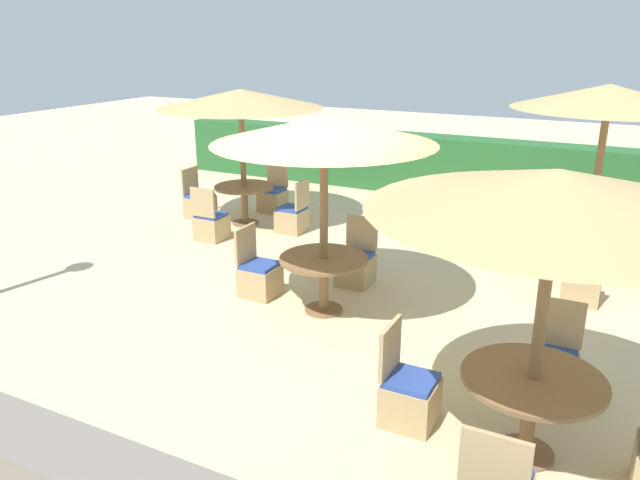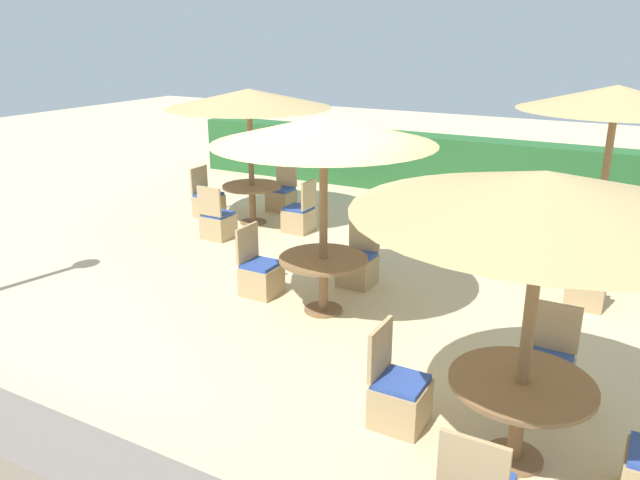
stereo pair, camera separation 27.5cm
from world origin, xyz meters
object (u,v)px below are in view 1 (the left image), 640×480
patio_chair_back_left_west (199,204)px  round_table_front_right (532,392)px  patio_chair_back_left_south (211,224)px  parasol_center (324,131)px  patio_chair_back_left_east (293,217)px  parasol_back_left (240,99)px  round_table_back_right (588,238)px  round_table_back_left (244,194)px  patio_chair_back_right_south (582,283)px  patio_chair_center_north (356,266)px  patio_chair_back_left_north (273,198)px  patio_chair_front_right_north (551,371)px  patio_chair_center_west (259,276)px  patio_chair_back_right_north (595,239)px  patio_chair_front_right_west (408,396)px  round_table_center (324,269)px  parasol_back_right (609,98)px  parasol_front_right (557,192)px

patio_chair_back_left_west → round_table_front_right: patio_chair_back_left_west is taller
patio_chair_back_left_south → parasol_center: (2.95, -1.67, 2.01)m
patio_chair_back_left_south → patio_chair_back_left_east: size_ratio=1.00×
parasol_back_left → round_table_back_right: (5.76, 0.03, -1.65)m
round_table_back_left → round_table_front_right: 7.22m
round_table_back_right → patio_chair_back_right_south: bearing=-87.4°
parasol_back_left → patio_chair_center_north: 3.92m
parasol_center → round_table_back_right: 4.26m
patio_chair_back_left_north → patio_chair_front_right_north: bearing=142.7°
round_table_back_left → round_table_back_right: bearing=0.3°
parasol_back_left → patio_chair_center_west: bearing=-53.4°
patio_chair_back_left_east → patio_chair_back_right_north: 4.92m
parasol_center → patio_chair_center_west: size_ratio=2.85×
patio_chair_back_right_north → parasol_center: bearing=52.7°
patio_chair_center_west → patio_chair_back_right_south: same height
parasol_back_left → round_table_front_right: 7.40m
patio_chair_front_right_west → round_table_center: 2.47m
patio_chair_back_left_west → patio_chair_center_west: bearing=48.7°
patio_chair_front_right_west → parasol_center: (-1.72, 1.75, 2.01)m
parasol_back_right → patio_chair_back_right_south: bearing=-87.4°
patio_chair_center_north → patio_chair_back_right_north: (2.87, 2.76, 0.00)m
parasol_back_left → patio_chair_front_right_north: (5.75, -3.40, -1.98)m
patio_chair_back_left_south → patio_chair_back_left_north: 1.99m
patio_chair_front_right_west → parasol_front_right: bearing=89.9°
parasol_center → patio_chair_center_west: bearing=176.6°
parasol_back_left → patio_chair_back_left_south: parasol_back_left is taller
patio_chair_center_north → parasol_back_right: bearing=-148.7°
patio_chair_back_right_north → patio_chair_front_right_west: bearing=78.3°
patio_chair_back_left_north → patio_chair_front_right_west: (4.66, -5.40, 0.00)m
patio_chair_back_left_south → round_table_back_right: bearing=10.3°
patio_chair_back_left_west → parasol_back_left: bearing=92.5°
round_table_center → parasol_back_right: parasol_back_right is taller
patio_chair_back_left_west → parasol_front_right: size_ratio=0.33×
patio_chair_center_north → patio_chair_back_right_north: 3.98m
round_table_front_right → patio_chair_back_right_north: (0.11, 5.51, -0.33)m
parasol_back_left → round_table_center: size_ratio=2.61×
parasol_back_left → round_table_front_right: (5.70, -4.43, -1.64)m
round_table_front_right → patio_chair_center_north: patio_chair_center_north is taller
patio_chair_front_right_north → patio_chair_back_left_east: bearing=-35.4°
round_table_back_left → round_table_front_right: (5.70, -4.43, 0.03)m
patio_chair_front_right_north → patio_chair_center_west: same height
patio_chair_front_right_west → patio_chair_center_west: same height
patio_chair_center_north → round_table_back_right: patio_chair_center_north is taller
parasol_back_left → round_table_back_left: bearing=135.0°
patio_chair_back_left_north → patio_chair_center_west: (1.94, -3.59, 0.00)m
parasol_back_left → parasol_center: 3.98m
parasol_front_right → patio_chair_center_west: size_ratio=3.02×
parasol_front_right → patio_chair_front_right_north: parasol_front_right is taller
parasol_front_right → patio_chair_center_west: bearing=154.2°
patio_chair_front_right_west → patio_chair_back_right_south: size_ratio=1.00×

